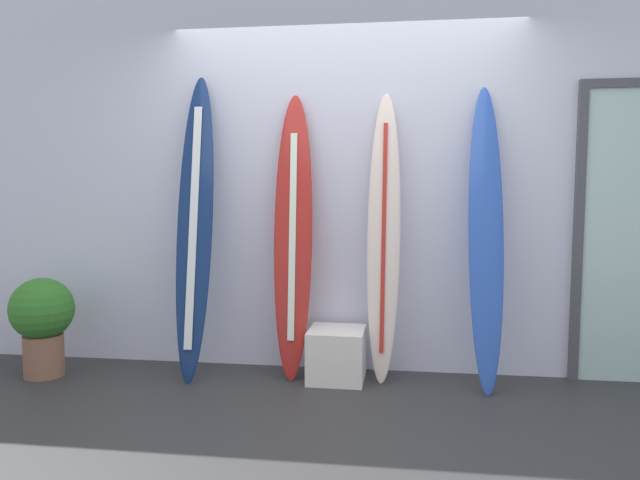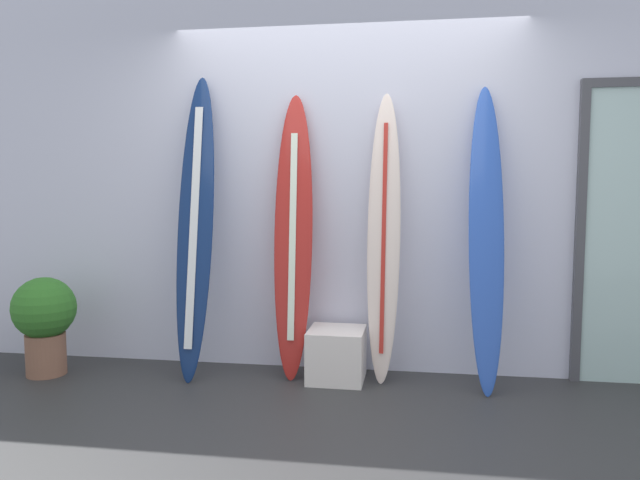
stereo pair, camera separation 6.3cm
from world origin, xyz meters
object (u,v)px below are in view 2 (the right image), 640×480
Objects in this scene: surfboard_navy at (195,228)px; surfboard_ivory at (384,238)px; surfboard_crimson at (293,238)px; surfboard_cobalt at (486,240)px; display_block_left at (337,354)px; potted_plant at (44,318)px.

surfboard_navy is 1.07× the size of surfboard_ivory.
surfboard_crimson is 0.64m from surfboard_ivory.
surfboard_crimson is at bearing -178.94° from surfboard_ivory.
surfboard_cobalt is 5.19× the size of display_block_left.
surfboard_ivory is at bearing 6.48° from potted_plant.
display_block_left is (-1.00, 0.00, -0.82)m from surfboard_cobalt.
surfboard_crimson reaches higher than potted_plant.
surfboard_cobalt is at bearing 0.80° from surfboard_navy.
display_block_left is at bearing -166.99° from surfboard_ivory.
surfboard_ivory is at bearing 4.47° from surfboard_navy.
surfboard_ivory is (0.64, 0.01, 0.01)m from surfboard_crimson.
surfboard_ivory reaches higher than potted_plant.
potted_plant is at bearing -171.60° from surfboard_crimson.
surfboard_crimson is at bearing 169.01° from display_block_left.
surfboard_ivory reaches higher than display_block_left.
potted_plant reaches higher than display_block_left.
surfboard_cobalt is 3.14m from potted_plant.
surfboard_ivory is 0.98× the size of surfboard_cobalt.
surfboard_crimson is 2.84× the size of potted_plant.
surfboard_crimson reaches higher than display_block_left.
surfboard_navy is 1.07× the size of surfboard_crimson.
surfboard_cobalt is at bearing -2.77° from surfboard_crimson.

